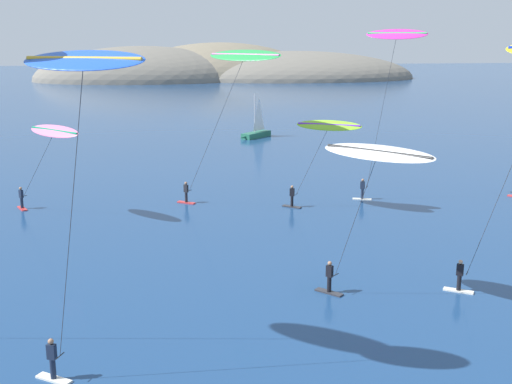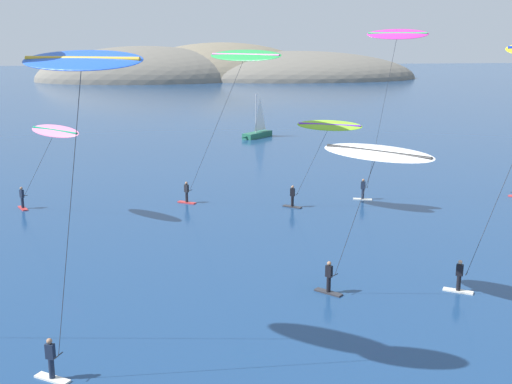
{
  "view_description": "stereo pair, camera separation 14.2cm",
  "coord_description": "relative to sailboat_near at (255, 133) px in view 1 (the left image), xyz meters",
  "views": [
    {
      "loc": [
        -7.18,
        -13.31,
        12.67
      ],
      "look_at": [
        -1.63,
        25.5,
        3.21
      ],
      "focal_mm": 45.0,
      "sensor_mm": 36.0,
      "label": 1
    },
    {
      "loc": [
        -7.04,
        -13.33,
        12.67
      ],
      "look_at": [
        -1.63,
        25.5,
        3.21
      ],
      "focal_mm": 45.0,
      "sensor_mm": 36.0,
      "label": 2
    }
  ],
  "objects": [
    {
      "name": "kitesurfer_magenta",
      "position": [
        5.69,
        -34.51,
        11.3
      ],
      "size": [
        5.04,
        3.48,
        13.39
      ],
      "color": "silver",
      "rests_on": "ground"
    },
    {
      "name": "sailboat_near",
      "position": [
        0.0,
        0.0,
        0.0
      ],
      "size": [
        4.83,
        4.94,
        5.7
      ],
      "color": "#23664C",
      "rests_on": "ground"
    },
    {
      "name": "kitesurfer_white",
      "position": [
        -2.03,
        -53.84,
        6.44
      ],
      "size": [
        5.01,
        5.33,
        7.85
      ],
      "color": "#2D2D33",
      "rests_on": "ground"
    },
    {
      "name": "kitesurfer_pink",
      "position": [
        -19.45,
        -36.02,
        5.2
      ],
      "size": [
        6.09,
        6.67,
        6.82
      ],
      "color": "red",
      "rests_on": "ground"
    },
    {
      "name": "kitesurfer_green",
      "position": [
        -6.19,
        -36.38,
        10.05
      ],
      "size": [
        7.55,
        7.04,
        11.92
      ],
      "color": "red",
      "rests_on": "ground"
    },
    {
      "name": "kitesurfer_blue",
      "position": [
        -14.29,
        -59.76,
        10.36
      ],
      "size": [
        5.0,
        3.24,
        12.34
      ],
      "color": "silver",
      "rests_on": "ground"
    },
    {
      "name": "headland_island",
      "position": [
        2.89,
        122.79,
        -0.64
      ],
      "size": [
        118.46,
        49.77,
        22.43
      ],
      "color": "#84755B",
      "rests_on": "ground"
    },
    {
      "name": "kitesurfer_lime",
      "position": [
        0.08,
        -36.3,
        5.18
      ],
      "size": [
        5.53,
        3.46,
        6.83
      ],
      "color": "#2D2D33",
      "rests_on": "ground"
    }
  ]
}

